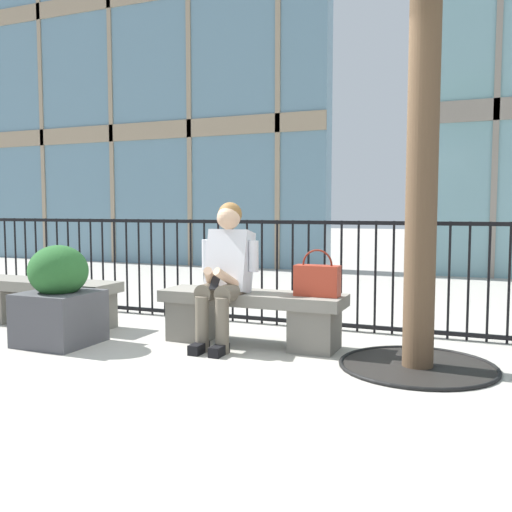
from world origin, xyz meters
name	(u,v)px	position (x,y,z in m)	size (l,w,h in m)	color
ground_plane	(252,344)	(0.00, 0.00, 0.00)	(60.00, 60.00, 0.00)	#B2ADA3
stone_bench	(252,313)	(0.00, 0.00, 0.27)	(1.60, 0.44, 0.45)	gray
seated_person_with_phone	(225,269)	(-0.18, -0.13, 0.65)	(0.52, 0.66, 1.21)	#6B6051
handbag_on_bench	(317,280)	(0.58, -0.01, 0.58)	(0.36, 0.14, 0.38)	#B23823
plaza_railing	(285,272)	(0.00, 0.85, 0.53)	(8.61, 0.04, 1.05)	black
stone_bench_far	(45,298)	(-2.23, -0.03, 0.27)	(1.60, 0.44, 0.45)	gray
planter	(59,299)	(-1.52, -0.62, 0.39)	(0.59, 0.59, 0.85)	#4C4C51
building_facade_left	(116,54)	(-5.75, 6.06, 4.51)	(9.57, 0.43, 9.00)	slate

